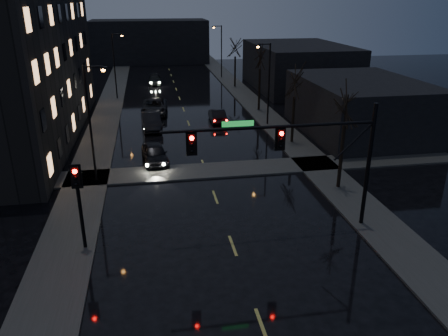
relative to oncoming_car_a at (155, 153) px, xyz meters
name	(u,v)px	position (x,y,z in m)	size (l,w,h in m)	color
sidewalk_left	(105,119)	(-4.84, 13.95, -0.70)	(3.00, 140.00, 0.12)	#2D2D2B
sidewalk_right	(262,112)	(12.16, 13.95, -0.70)	(3.00, 140.00, 0.12)	#2D2D2B
sidewalk_cross	(206,171)	(3.66, -2.55, -0.70)	(40.00, 3.00, 0.12)	#2D2D2B
apartment_block	(0,71)	(-12.84, 8.95, 5.24)	(12.00, 30.00, 12.00)	black
commercial_right_near	(359,107)	(19.16, 4.95, 1.74)	(10.00, 14.00, 5.00)	black
commercial_right_far	(298,66)	(20.66, 26.95, 2.24)	(12.00, 18.00, 6.00)	black
far_block	(150,41)	(0.66, 56.95, 3.24)	(22.00, 10.00, 8.00)	black
signal_mast	(303,147)	(7.51, -12.05, 4.11)	(11.11, 0.41, 7.00)	black
signal_pole_left	(78,195)	(-3.84, -12.05, 2.25)	(0.35, 0.41, 4.53)	black
tree_near	(347,97)	(12.06, -7.05, 5.46)	(3.52, 3.52, 8.08)	black
tree_mid_a	(296,77)	(12.06, 2.95, 5.07)	(3.30, 3.30, 7.58)	black
tree_mid_b	(260,51)	(12.06, 14.95, 5.85)	(3.74, 3.74, 8.59)	black
tree_far	(235,43)	(12.06, 28.95, 5.30)	(3.43, 3.43, 7.88)	black
streetlight_l_near	(92,115)	(-3.92, -3.05, 4.02)	(1.53, 0.28, 8.00)	black
streetlight_l_far	(116,60)	(-3.92, 23.95, 4.02)	(1.53, 0.28, 8.00)	black
streetlight_r_mid	(267,77)	(11.24, 8.95, 4.02)	(1.53, 0.28, 8.00)	black
streetlight_r_far	(220,47)	(11.24, 36.95, 4.02)	(1.53, 0.28, 8.00)	black
oncoming_car_a	(155,153)	(0.00, 0.00, 0.00)	(1.79, 4.45, 1.52)	black
oncoming_car_b	(151,121)	(-0.09, 9.46, 0.04)	(1.70, 4.88, 1.61)	black
oncoming_car_c	(155,107)	(0.37, 15.37, 0.05)	(2.68, 5.80, 1.61)	black
oncoming_car_d	(155,80)	(0.82, 33.12, -0.09)	(1.86, 4.58, 1.33)	black
lead_car	(217,115)	(6.65, 11.01, -0.09)	(1.41, 4.06, 1.34)	black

